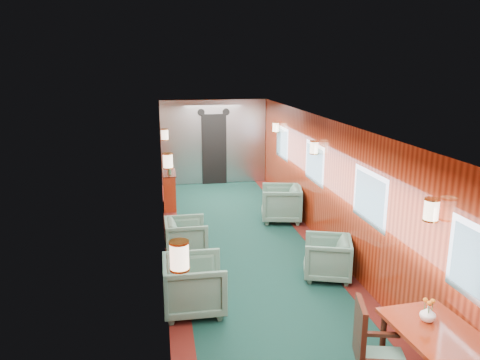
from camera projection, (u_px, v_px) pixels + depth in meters
The scene contains 12 objects.
room at pixel (257, 174), 7.54m from camera, with size 12.00×12.10×2.40m.
bulkhead at pixel (214, 142), 13.30m from camera, with size 2.98×0.17×2.39m.
windows_right at pixel (338, 178), 8.07m from camera, with size 0.02×8.60×0.80m.
wall_sconces at pixel (250, 158), 8.04m from camera, with size 2.97×7.97×0.25m.
dining_table at pixel (436, 342), 4.65m from camera, with size 0.83×1.13×0.81m.
side_chair at pixel (372, 351), 4.62m from camera, with size 0.60×0.62×1.12m.
credenza at pixel (169, 189), 11.19m from camera, with size 0.30×0.96×1.14m.
flower_vase at pixel (428, 314), 4.76m from camera, with size 0.16×0.16×0.17m, color white.
armchair_left_near at pixel (195, 285), 6.47m from camera, with size 0.83×0.85×0.78m, color #1B4138.
armchair_left_far at pixel (186, 237), 8.38m from camera, with size 0.72×0.75×0.68m, color #1B4138.
armchair_right_near at pixel (327, 258), 7.50m from camera, with size 0.72×0.74×0.68m, color #1B4138.
armchair_right_far at pixel (281, 203), 10.22m from camera, with size 0.84×0.86×0.78m, color #1B4138.
Camera 1 is at (-1.53, -7.18, 3.37)m, focal length 35.00 mm.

